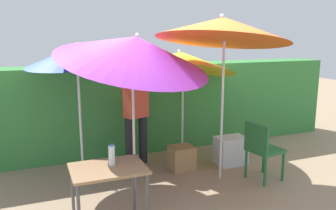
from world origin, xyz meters
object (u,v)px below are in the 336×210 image
(umbrella_yellow, at_px, (135,50))
(bottle_water, at_px, (112,155))
(cooler_box, at_px, (231,151))
(folding_table, at_px, (108,175))
(umbrella_navy, at_px, (223,29))
(umbrella_orange, at_px, (77,55))
(crate_cardboard, at_px, (182,158))
(person_vendor, at_px, (136,110))
(umbrella_rainbow, at_px, (181,62))
(chair_plastic, at_px, (262,148))

(umbrella_yellow, height_order, bottle_water, umbrella_yellow)
(cooler_box, relative_size, folding_table, 0.63)
(umbrella_navy, xyz_separation_m, bottle_water, (-1.81, -0.78, -1.37))
(umbrella_orange, xyz_separation_m, folding_table, (0.05, -1.66, -1.21))
(umbrella_navy, xyz_separation_m, crate_cardboard, (-0.41, 0.48, -2.03))
(umbrella_navy, height_order, crate_cardboard, umbrella_navy)
(crate_cardboard, bearing_deg, folding_table, -138.06)
(umbrella_navy, xyz_separation_m, person_vendor, (-1.01, 1.00, -1.29))
(umbrella_navy, bearing_deg, bottle_water, -156.78)
(umbrella_orange, bearing_deg, umbrella_rainbow, 15.60)
(chair_plastic, bearing_deg, bottle_water, -169.03)
(umbrella_rainbow, xyz_separation_m, umbrella_yellow, (-1.22, -1.25, 0.27))
(person_vendor, xyz_separation_m, folding_table, (-0.85, -1.82, -0.28))
(umbrella_rainbow, height_order, umbrella_navy, umbrella_navy)
(umbrella_navy, xyz_separation_m, chair_plastic, (0.53, -0.32, -1.71))
(person_vendor, distance_m, bottle_water, 1.95)
(umbrella_yellow, relative_size, chair_plastic, 2.79)
(umbrella_navy, distance_m, crate_cardboard, 2.12)
(umbrella_yellow, height_order, folding_table, umbrella_yellow)
(person_vendor, bearing_deg, umbrella_orange, -169.82)
(umbrella_orange, xyz_separation_m, crate_cardboard, (1.51, -0.35, -1.66))
(umbrella_orange, relative_size, umbrella_navy, 0.80)
(umbrella_orange, xyz_separation_m, bottle_water, (0.11, -1.61, -1.00))
(umbrella_navy, relative_size, folding_table, 3.24)
(umbrella_navy, bearing_deg, chair_plastic, -31.16)
(chair_plastic, bearing_deg, umbrella_navy, 148.84)
(umbrella_rainbow, distance_m, chair_plastic, 2.13)
(umbrella_yellow, relative_size, person_vendor, 1.32)
(umbrella_yellow, xyz_separation_m, folding_table, (-0.60, -0.93, -1.30))
(umbrella_rainbow, distance_m, cooler_box, 1.79)
(crate_cardboard, xyz_separation_m, folding_table, (-1.46, -1.31, 0.45))
(folding_table, height_order, bottle_water, bottle_water)
(person_vendor, bearing_deg, umbrella_rainbow, 20.47)
(umbrella_rainbow, distance_m, umbrella_navy, 1.46)
(bottle_water, bearing_deg, umbrella_yellow, 58.39)
(umbrella_yellow, xyz_separation_m, chair_plastic, (1.80, -0.43, -1.44))
(umbrella_orange, relative_size, cooler_box, 4.15)
(chair_plastic, relative_size, crate_cardboard, 2.24)
(umbrella_orange, height_order, cooler_box, umbrella_orange)
(umbrella_yellow, distance_m, umbrella_navy, 1.30)
(umbrella_orange, height_order, crate_cardboard, umbrella_orange)
(bottle_water, bearing_deg, person_vendor, 65.71)
(umbrella_rainbow, height_order, chair_plastic, umbrella_rainbow)
(umbrella_rainbow, relative_size, chair_plastic, 2.43)
(umbrella_navy, height_order, chair_plastic, umbrella_navy)
(person_vendor, relative_size, folding_table, 2.35)
(folding_table, bearing_deg, chair_plastic, 11.83)
(bottle_water, bearing_deg, chair_plastic, 10.97)
(umbrella_orange, xyz_separation_m, cooler_box, (2.39, -0.41, -1.62))
(umbrella_orange, height_order, umbrella_navy, umbrella_navy)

